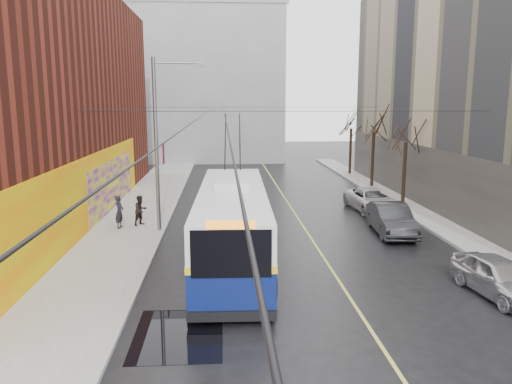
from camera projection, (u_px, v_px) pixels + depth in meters
ground at (311, 306)px, 16.89m from camera, size 140.00×140.00×0.00m
sidewalk_left at (133, 223)px, 28.13m from camera, size 4.00×60.00×0.15m
sidewalk_right at (427, 218)px, 29.25m from camera, size 2.00×60.00×0.15m
lane_line at (295, 214)px, 30.73m from camera, size 0.12×50.00×0.01m
building_far at (196, 83)px, 59.05m from camera, size 20.50×12.10×18.00m
streetlight_pole at (159, 141)px, 25.44m from camera, size 2.65×0.60×9.00m
catenary_wires at (228, 111)px, 30.10m from camera, size 18.00×60.00×0.22m
tree_near at (406, 130)px, 32.30m from camera, size 3.20×3.20×6.40m
tree_mid at (374, 122)px, 39.12m from camera, size 3.20×3.20×6.68m
tree_far at (351, 120)px, 46.01m from camera, size 3.20×3.20×6.57m
puddle at (179, 334)px, 14.81m from camera, size 2.61×3.54×0.01m
pigeons_flying at (238, 98)px, 25.35m from camera, size 4.43×3.25×1.41m
trolleybus at (233, 223)px, 21.26m from camera, size 3.33×13.13×6.18m
parked_car_a at (499, 277)px, 17.63m from camera, size 2.14×4.33×1.42m
parked_car_b at (391, 219)px, 25.91m from camera, size 2.01×4.92×1.59m
parked_car_c at (372, 200)px, 31.33m from camera, size 2.82×5.31×1.42m
following_car at (220, 181)px, 38.07m from camera, size 2.21×4.80×1.59m
pedestrian_a at (119, 212)px, 26.56m from camera, size 0.50×0.69×1.76m
pedestrian_b at (141, 210)px, 27.17m from camera, size 1.00×1.01×1.64m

